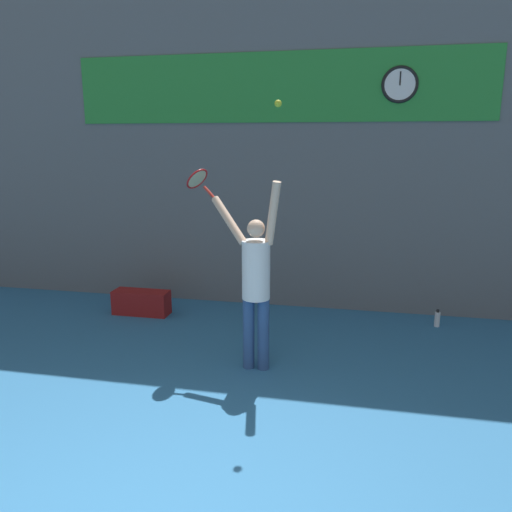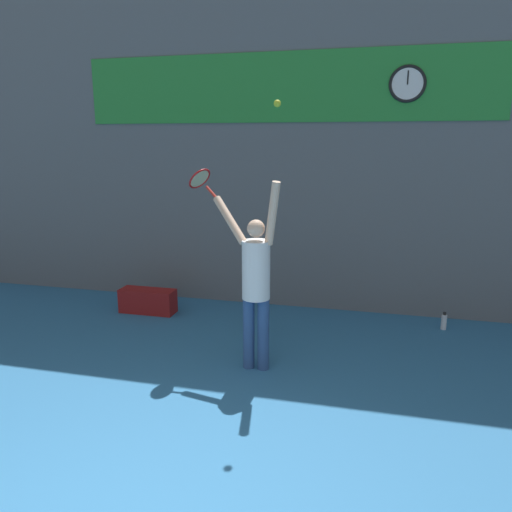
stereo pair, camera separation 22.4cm
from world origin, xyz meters
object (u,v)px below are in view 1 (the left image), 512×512
object	(u,v)px
scoreboard_clock	(400,84)
equipment_bag	(141,302)
water_bottle	(437,319)
tennis_racket	(198,180)
tennis_player	(255,279)
tennis_ball	(278,104)

from	to	relation	value
scoreboard_clock	equipment_bag	world-z (taller)	scoreboard_clock
scoreboard_clock	water_bottle	distance (m)	3.24
tennis_racket	scoreboard_clock	bearing A→B (deg)	37.73
tennis_player	tennis_racket	bearing A→B (deg)	150.66
tennis_player	water_bottle	world-z (taller)	tennis_player
tennis_ball	tennis_player	bearing A→B (deg)	151.81
scoreboard_clock	tennis_racket	bearing A→B (deg)	-142.27
tennis_ball	equipment_bag	size ratio (longest dim) A/B	0.09
scoreboard_clock	tennis_player	distance (m)	3.48
water_bottle	equipment_bag	size ratio (longest dim) A/B	0.29
water_bottle	equipment_bag	xyz separation A→B (m)	(-4.22, -0.34, 0.07)
tennis_player	equipment_bag	world-z (taller)	tennis_player
tennis_player	water_bottle	xyz separation A→B (m)	(2.20, 1.77, -0.93)
scoreboard_clock	tennis_ball	distance (m)	2.70
water_bottle	equipment_bag	world-z (taller)	equipment_bag
scoreboard_clock	water_bottle	world-z (taller)	scoreboard_clock
tennis_ball	equipment_bag	xyz separation A→B (m)	(-2.27, 1.56, -2.68)
tennis_ball	tennis_racket	bearing A→B (deg)	150.94
tennis_player	equipment_bag	distance (m)	2.62
scoreboard_clock	tennis_racket	xyz separation A→B (m)	(-2.30, -1.78, -1.18)
tennis_player	tennis_ball	bearing A→B (deg)	-28.19
tennis_racket	equipment_bag	bearing A→B (deg)	141.61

